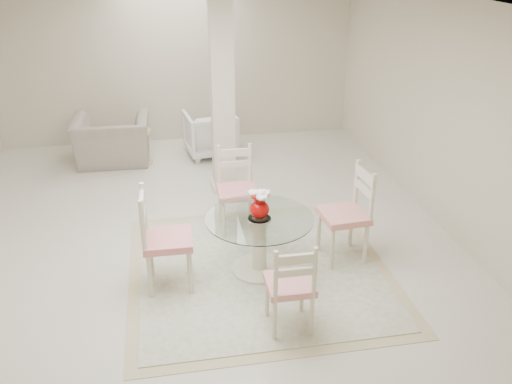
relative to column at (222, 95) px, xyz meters
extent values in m
plane|color=silver|center=(-0.50, -1.30, -1.35)|extent=(7.00, 7.00, 0.00)
cube|color=beige|center=(-0.50, 2.20, 0.00)|extent=(6.00, 0.02, 2.70)
cube|color=beige|center=(-0.50, -4.80, 0.00)|extent=(6.00, 0.02, 2.70)
cube|color=beige|center=(2.50, -1.30, 0.00)|extent=(0.02, 7.00, 2.70)
cube|color=white|center=(-0.50, -1.30, 1.35)|extent=(6.00, 7.00, 0.02)
cube|color=beige|center=(0.00, 0.00, 0.00)|extent=(0.30, 0.30, 2.70)
cube|color=tan|center=(0.09, -2.21, -1.35)|extent=(2.77, 2.77, 0.01)
cube|color=beige|center=(0.09, -2.21, -1.34)|extent=(2.54, 2.54, 0.01)
cylinder|color=beige|center=(0.09, -2.21, -1.33)|extent=(0.59, 0.59, 0.04)
cylinder|color=beige|center=(0.09, -2.21, -1.01)|extent=(0.15, 0.15, 0.61)
cylinder|color=beige|center=(0.09, -2.21, -0.72)|extent=(0.24, 0.24, 0.02)
cylinder|color=white|center=(0.09, -2.21, -0.71)|extent=(1.12, 1.12, 0.01)
ellipsoid|color=#A80505|center=(0.09, -2.21, -0.60)|extent=(0.20, 0.20, 0.19)
cylinder|color=#A80505|center=(0.09, -2.21, -0.48)|extent=(0.11, 0.11, 0.06)
cylinder|color=#A80505|center=(0.09, -2.21, -0.44)|extent=(0.18, 0.18, 0.02)
ellipsoid|color=silver|center=(0.09, -2.21, -0.42)|extent=(0.12, 0.12, 0.05)
ellipsoid|color=silver|center=(0.16, -2.19, -0.43)|extent=(0.12, 0.12, 0.05)
ellipsoid|color=silver|center=(0.04, -2.18, -0.43)|extent=(0.12, 0.12, 0.05)
ellipsoid|color=silver|center=(0.10, -2.28, -0.44)|extent=(0.12, 0.12, 0.05)
cylinder|color=beige|center=(0.83, -1.94, -1.10)|extent=(0.05, 0.05, 0.50)
cylinder|color=beige|center=(0.86, -2.33, -1.10)|extent=(0.05, 0.05, 0.50)
cylinder|color=beige|center=(1.22, -1.91, -1.10)|extent=(0.05, 0.05, 0.50)
cylinder|color=beige|center=(1.25, -2.30, -1.10)|extent=(0.05, 0.05, 0.50)
cube|color=red|center=(1.04, -2.12, -0.81)|extent=(0.51, 0.51, 0.08)
cube|color=beige|center=(1.25, -2.10, -0.45)|extent=(0.08, 0.44, 0.59)
cylinder|color=beige|center=(-0.19, -1.45, -1.11)|extent=(0.05, 0.05, 0.48)
cylinder|color=beige|center=(0.18, -1.46, -1.11)|extent=(0.05, 0.05, 0.48)
cylinder|color=beige|center=(-0.19, -1.08, -1.11)|extent=(0.05, 0.05, 0.48)
cylinder|color=beige|center=(0.19, -1.09, -1.11)|extent=(0.05, 0.05, 0.48)
cube|color=red|center=(0.00, -1.27, -0.84)|extent=(0.47, 0.47, 0.07)
cube|color=beige|center=(0.00, -1.06, -0.49)|extent=(0.42, 0.06, 0.56)
cylinder|color=beige|center=(-0.66, -2.51, -1.10)|extent=(0.05, 0.05, 0.50)
cylinder|color=beige|center=(-0.65, -2.12, -1.10)|extent=(0.05, 0.05, 0.50)
cylinder|color=beige|center=(-1.05, -2.50, -1.10)|extent=(0.05, 0.05, 0.50)
cylinder|color=beige|center=(-1.04, -2.11, -1.10)|extent=(0.05, 0.05, 0.50)
cube|color=red|center=(-0.85, -2.31, -0.81)|extent=(0.49, 0.49, 0.08)
cube|color=beige|center=(-1.07, -2.30, -0.45)|extent=(0.06, 0.44, 0.59)
cylinder|color=beige|center=(0.36, -2.99, -1.13)|extent=(0.04, 0.04, 0.43)
cylinder|color=beige|center=(0.02, -2.99, -1.13)|extent=(0.04, 0.04, 0.43)
cylinder|color=beige|center=(0.36, -3.33, -1.13)|extent=(0.04, 0.04, 0.43)
cylinder|color=beige|center=(0.02, -3.33, -1.13)|extent=(0.04, 0.04, 0.43)
cube|color=#B41E13|center=(0.19, -3.16, -0.89)|extent=(0.41, 0.41, 0.07)
cube|color=beige|center=(0.19, -3.35, -0.57)|extent=(0.38, 0.04, 0.51)
imported|color=#A29386|center=(-1.61, 1.27, -0.98)|extent=(1.17, 1.03, 0.74)
imported|color=white|center=(-0.06, 1.35, -0.99)|extent=(0.87, 0.89, 0.72)
cylinder|color=#CDB77E|center=(-1.27, 1.15, -1.33)|extent=(0.50, 0.50, 0.04)
cylinder|color=#CDB77E|center=(-1.27, 1.15, -1.08)|extent=(0.07, 0.07, 0.48)
cylinder|color=#CDB77E|center=(-1.27, 1.15, -0.82)|extent=(0.52, 0.52, 0.03)
camera|label=1|loc=(-0.82, -7.06, 1.92)|focal=38.00mm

